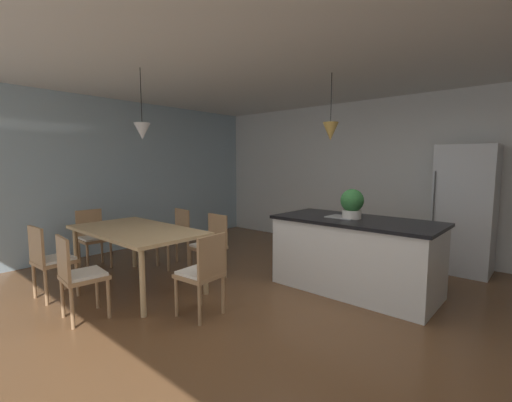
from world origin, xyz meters
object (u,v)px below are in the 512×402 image
chair_kitchen_end (203,272)px  chair_far_left (175,235)px  refrigerator (465,209)px  kitchen_island (355,254)px  chair_near_right (79,274)px  chair_window_end (93,236)px  chair_near_left (50,259)px  dining_table (136,234)px  chair_far_right (211,244)px  potted_plant_on_island (352,203)px

chair_kitchen_end → chair_far_left: bearing=153.0°
refrigerator → kitchen_island: bearing=-116.1°
chair_near_right → chair_window_end: 1.91m
chair_far_left → chair_near_left: (-0.00, -1.74, 0.00)m
chair_near_right → kitchen_island: size_ratio=0.44×
chair_kitchen_end → chair_near_left: (-1.70, -0.87, 0.00)m
chair_far_left → chair_kitchen_end: 1.91m
kitchen_island → refrigerator: bearing=63.9°
dining_table → chair_far_left: size_ratio=2.11×
chair_near_left → kitchen_island: bearing=45.7°
chair_far_right → kitchen_island: (1.71, 0.86, -0.01)m
chair_near_left → refrigerator: (3.39, 4.33, 0.44)m
dining_table → chair_near_left: size_ratio=2.11×
chair_far_left → refrigerator: bearing=37.5°
chair_far_right → refrigerator: (2.56, 2.60, 0.44)m
chair_near_left → chair_far_left: bearing=89.9°
chair_near_left → potted_plant_on_island: 3.65m
kitchen_island → dining_table: bearing=-140.8°
chair_kitchen_end → chair_far_right: (-0.87, 0.86, 0.00)m
dining_table → kitchen_island: 2.75m
chair_window_end → kitchen_island: bearing=26.9°
chair_near_left → refrigerator: refrigerator is taller
dining_table → chair_window_end: chair_window_end is taller
refrigerator → potted_plant_on_island: size_ratio=5.03×
chair_far_right → refrigerator: size_ratio=0.47×
chair_far_left → chair_near_right: size_ratio=1.00×
kitchen_island → refrigerator: size_ratio=1.07×
chair_far_right → chair_window_end: bearing=-153.1°
chair_near_right → potted_plant_on_island: size_ratio=2.38×
kitchen_island → potted_plant_on_island: (-0.06, -0.00, 0.63)m
chair_near_right → chair_window_end: bearing=152.9°
chair_far_right → kitchen_island: kitchen_island is taller
dining_table → chair_window_end: (-1.29, 0.00, -0.22)m
chair_near_right → chair_kitchen_end: bearing=44.7°
chair_near_left → chair_kitchen_end: bearing=27.2°
chair_window_end → kitchen_island: size_ratio=0.44×
chair_far_left → refrigerator: size_ratio=0.47×
chair_far_left → refrigerator: refrigerator is taller
chair_near_left → chair_near_right: bearing=0.0°
chair_window_end → potted_plant_on_island: 3.83m
chair_near_left → chair_window_end: size_ratio=1.00×
chair_far_right → chair_window_end: same height
chair_far_right → potted_plant_on_island: 1.96m
chair_far_left → chair_window_end: (-0.88, -0.87, 0.00)m
chair_near_right → chair_near_left: (-0.82, -0.00, 0.00)m
chair_near_right → kitchen_island: 3.12m
dining_table → chair_far_left: 0.98m
dining_table → chair_kitchen_end: size_ratio=2.11×
chair_near_right → chair_far_left: bearing=115.2°
chair_kitchen_end → chair_near_right: 1.24m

